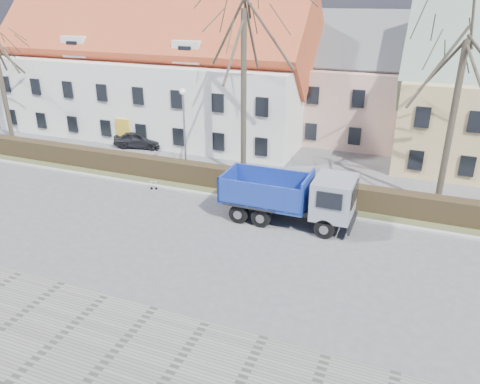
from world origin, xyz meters
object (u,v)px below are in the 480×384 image
at_px(dump_truck, 283,196).
at_px(parked_car_a, 139,139).
at_px(cart_frame, 151,185).
at_px(streetlight, 185,133).

distance_m(dump_truck, parked_car_a, 16.24).
relative_size(cart_frame, parked_car_a, 0.18).
distance_m(streetlight, parked_car_a, 7.87).
relative_size(dump_truck, streetlight, 1.23).
height_order(cart_frame, parked_car_a, parked_car_a).
bearing_deg(parked_car_a, streetlight, -134.81).
bearing_deg(cart_frame, dump_truck, -6.85).
height_order(dump_truck, streetlight, streetlight).
relative_size(dump_truck, parked_car_a, 1.87).
height_order(dump_truck, cart_frame, dump_truck).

